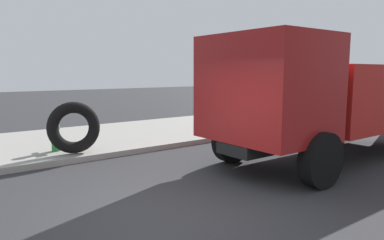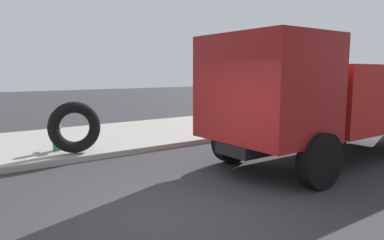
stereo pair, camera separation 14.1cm
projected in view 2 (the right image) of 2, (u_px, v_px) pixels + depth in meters
ground_plane at (164, 214)px, 5.63m from camera, size 80.00×80.00×0.00m
sidewalk_curb at (51, 144)px, 10.81m from camera, size 36.00×5.00×0.15m
fire_hydrant at (57, 136)px, 9.46m from camera, size 0.25×0.56×0.76m
loose_tire at (75, 127)px, 9.14m from camera, size 1.37×0.60×1.35m
dump_truck_red at (329, 97)px, 8.89m from camera, size 7.03×2.87×3.00m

